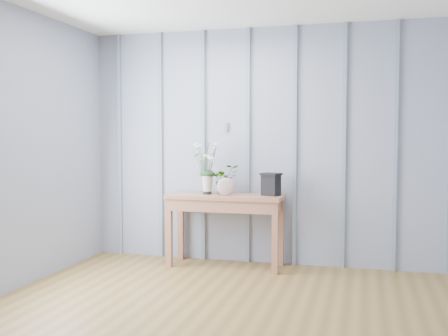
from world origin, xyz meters
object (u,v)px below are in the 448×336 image
(daisy_vase, at_px, (207,161))
(carved_box, at_px, (271,184))
(sideboard, at_px, (225,206))
(felt_disc_vessel, at_px, (226,187))

(daisy_vase, xyz_separation_m, carved_box, (0.66, 0.05, -0.23))
(sideboard, distance_m, felt_disc_vessel, 0.23)
(daisy_vase, height_order, felt_disc_vessel, daisy_vase)
(carved_box, bearing_deg, felt_disc_vessel, -163.45)
(sideboard, relative_size, felt_disc_vessel, 6.53)
(carved_box, bearing_deg, sideboard, -175.49)
(sideboard, relative_size, carved_box, 5.20)
(daisy_vase, relative_size, felt_disc_vessel, 3.01)
(sideboard, bearing_deg, felt_disc_vessel, -71.74)
(sideboard, height_order, daisy_vase, daisy_vase)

